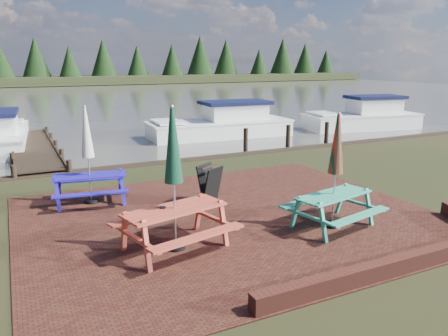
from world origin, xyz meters
name	(u,v)px	position (x,y,z in m)	size (l,w,h in m)	color
ground	(252,233)	(0.00, 0.00, 0.00)	(120.00, 120.00, 0.00)	black
paving	(230,218)	(0.00, 1.00, 0.01)	(9.00, 7.50, 0.02)	#381612
brick_wall	(424,252)	(2.15, -2.42, 0.15)	(6.21, 1.79, 0.30)	#4C1E16
water	(57,99)	(0.00, 37.00, 0.00)	(120.00, 60.00, 0.02)	#413E38
far_treeline	(34,62)	(0.00, 66.00, 3.28)	(120.00, 10.00, 8.10)	black
picnic_table_teal	(334,189)	(1.71, -0.45, 0.85)	(2.03, 1.88, 2.43)	teal
picnic_table_red	(174,202)	(-1.68, -0.03, 0.94)	(2.27, 2.11, 2.68)	#BC4430
picnic_table_blue	(89,170)	(-2.62, 3.49, 0.84)	(1.94, 1.78, 2.40)	#2116A7
chalkboard	(210,185)	(0.00, 2.11, 0.50)	(0.64, 0.83, 0.97)	black
jetty	(34,148)	(-3.50, 11.28, 0.11)	(1.76, 9.08, 1.00)	black
boat_near	(223,125)	(5.15, 11.89, 0.37)	(7.18, 2.86, 1.91)	white
boat_far	(364,118)	(13.26, 10.77, 0.40)	(6.64, 3.29, 1.98)	white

